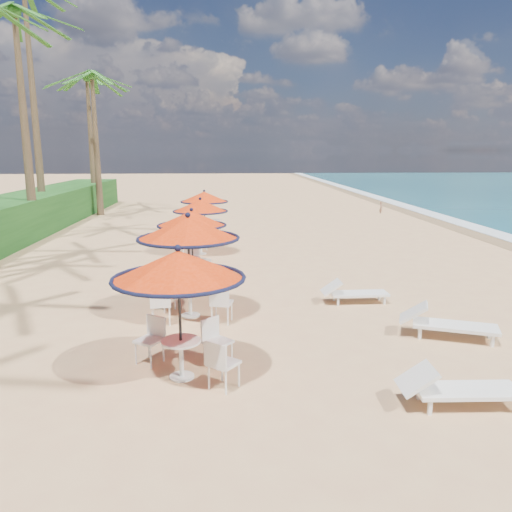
{
  "coord_description": "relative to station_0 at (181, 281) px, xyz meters",
  "views": [
    {
      "loc": [
        -3.77,
        -8.39,
        3.95
      ],
      "look_at": [
        -2.94,
        4.55,
        1.2
      ],
      "focal_mm": 35.0,
      "sensor_mm": 36.0,
      "label": 1
    }
  ],
  "objects": [
    {
      "name": "ground",
      "position": [
        4.52,
        0.06,
        -1.76
      ],
      "size": [
        160.0,
        160.0,
        0.0
      ],
      "primitive_type": "plane",
      "color": "tan",
      "rests_on": "ground"
    },
    {
      "name": "station_0",
      "position": [
        0.0,
        0.0,
        0.0
      ],
      "size": [
        2.3,
        2.3,
        2.4
      ],
      "color": "black",
      "rests_on": "ground"
    },
    {
      "name": "station_1",
      "position": [
        -0.13,
        3.3,
        0.1
      ],
      "size": [
        2.43,
        2.43,
        2.54
      ],
      "color": "black",
      "rests_on": "ground"
    },
    {
      "name": "station_2",
      "position": [
        -0.25,
        6.94,
        -0.12
      ],
      "size": [
        2.14,
        2.14,
        2.23
      ],
      "color": "black",
      "rests_on": "ground"
    },
    {
      "name": "station_3",
      "position": [
        -0.2,
        10.78,
        -0.14
      ],
      "size": [
        2.12,
        2.12,
        2.21
      ],
      "color": "black",
      "rests_on": "ground"
    },
    {
      "name": "station_4",
      "position": [
        -0.09,
        14.23,
        -0.12
      ],
      "size": [
        2.15,
        2.15,
        2.24
      ],
      "color": "black",
      "rests_on": "ground"
    },
    {
      "name": "lounger_near",
      "position": [
        4.32,
        -1.35,
        -1.44
      ],
      "size": [
        1.93,
        0.67,
        0.68
      ],
      "rotation": [
        0.0,
        0.0,
        -0.04
      ],
      "color": "white",
      "rests_on": "ground"
    },
    {
      "name": "lounger_mid",
      "position": [
        5.44,
        1.53,
        -1.42
      ],
      "size": [
        2.1,
        1.32,
        0.72
      ],
      "rotation": [
        0.0,
        0.0,
        -0.37
      ],
      "color": "white",
      "rests_on": "ground"
    },
    {
      "name": "lounger_far",
      "position": [
        4.1,
        4.13,
        -1.46
      ],
      "size": [
        1.76,
        0.58,
        0.63
      ],
      "rotation": [
        0.0,
        0.0,
        0.02
      ],
      "color": "white",
      "rests_on": "ground"
    },
    {
      "name": "palm_4",
      "position": [
        -7.7,
        14.23,
        7.19
      ],
      "size": [
        5.0,
        5.0,
        9.78
      ],
      "color": "brown",
      "rests_on": "ground"
    },
    {
      "name": "palm_5",
      "position": [
        -8.97,
        19.09,
        9.39
      ],
      "size": [
        5.0,
        5.0,
        12.14
      ],
      "color": "brown",
      "rests_on": "ground"
    },
    {
      "name": "palm_6",
      "position": [
        -6.95,
        23.24,
        6.07
      ],
      "size": [
        5.0,
        5.0,
        8.58
      ],
      "color": "brown",
      "rests_on": "ground"
    },
    {
      "name": "palm_7",
      "position": [
        -8.01,
        26.28,
        6.31
      ],
      "size": [
        5.0,
        5.0,
        8.85
      ],
      "color": "brown",
      "rests_on": "ground"
    },
    {
      "name": "person",
      "position": [
        10.69,
        22.63,
        -1.35
      ],
      "size": [
        0.28,
        0.34,
        0.82
      ],
      "primitive_type": "imported",
      "rotation": [
        0.0,
        0.0,
        1.28
      ],
      "color": "#94644B",
      "rests_on": "ground"
    }
  ]
}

